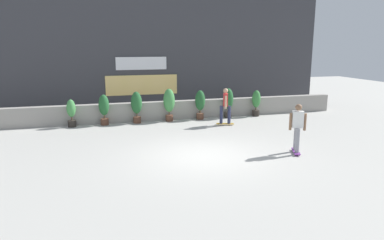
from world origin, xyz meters
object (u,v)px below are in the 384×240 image
Objects in this scene: potted_plant_0 at (71,112)px; potted_plant_6 at (256,102)px; potted_plant_2 at (137,105)px; potted_plant_3 at (169,102)px; potted_plant_4 at (200,103)px; skater_mid_plaza at (225,105)px; skater_far_left at (297,126)px; potted_plant_1 at (104,108)px; potted_plant_5 at (228,101)px.

potted_plant_0 is 9.01m from potted_plant_6.
potted_plant_2 is at bearing 180.00° from potted_plant_6.
potted_plant_4 is (1.55, 0.00, -0.09)m from potted_plant_3.
potted_plant_2 is 6.11m from potted_plant_6.
potted_plant_6 is at bearing 0.00° from potted_plant_3.
potted_plant_2 is 4.13m from skater_mid_plaza.
skater_far_left reaches higher than potted_plant_2.
potted_plant_3 reaches higher than potted_plant_1.
skater_mid_plaza is at bearing -33.54° from potted_plant_3.
potted_plant_0 is 0.84× the size of potted_plant_5.
potted_plant_4 is (4.58, 0.00, 0.02)m from potted_plant_1.
potted_plant_0 is at bearing 140.91° from skater_far_left.
potted_plant_2 is 1.55m from potted_plant_3.
potted_plant_1 is at bearing -180.00° from potted_plant_3.
skater_mid_plaza is at bearing -12.68° from potted_plant_0.
potted_plant_3 reaches higher than potted_plant_0.
potted_plant_3 is (1.55, 0.00, 0.05)m from potted_plant_2.
potted_plant_4 is at bearing 180.00° from potted_plant_5.
skater_far_left is (7.56, -6.14, 0.27)m from potted_plant_0.
potted_plant_1 is 8.68m from skater_far_left.
potted_plant_6 is at bearing -0.00° from potted_plant_0.
potted_plant_1 is at bearing 134.99° from skater_far_left.
potted_plant_0 is 0.84× the size of potted_plant_2.
potted_plant_4 is at bearing 0.00° from potted_plant_2.
potted_plant_4 reaches higher than potted_plant_0.
potted_plant_3 is (4.45, -0.00, 0.24)m from potted_plant_0.
potted_plant_4 is (3.10, 0.00, -0.03)m from potted_plant_2.
potted_plant_3 is at bearing 146.46° from skater_mid_plaza.
potted_plant_4 is at bearing -0.00° from potted_plant_0.
potted_plant_0 is 0.73× the size of skater_far_left.
potted_plant_1 is at bearing -180.00° from potted_plant_6.
potted_plant_3 is 4.56m from potted_plant_6.
skater_far_left is at bearing -39.09° from potted_plant_0.
potted_plant_2 is at bearing 0.00° from potted_plant_1.
potted_plant_3 reaches higher than potted_plant_2.
potted_plant_6 is at bearing 0.00° from potted_plant_5.
skater_far_left reaches higher than potted_plant_6.
potted_plant_5 is 1.68m from skater_mid_plaza.
potted_plant_1 is 5.53m from skater_mid_plaza.
potted_plant_6 is 2.74m from skater_mid_plaza.
potted_plant_4 is 6.33m from skater_far_left.
potted_plant_2 is at bearing 180.00° from potted_plant_5.
potted_plant_3 is at bearing -0.00° from potted_plant_0.
potted_plant_3 is 0.92× the size of skater_mid_plaza.
potted_plant_4 is at bearing 115.93° from skater_mid_plaza.
potted_plant_4 reaches higher than potted_plant_6.
potted_plant_6 is (6.11, 0.00, -0.11)m from potted_plant_2.
potted_plant_0 is 2.91m from potted_plant_2.
potted_plant_5 reaches higher than potted_plant_6.
potted_plant_6 is (7.59, 0.00, -0.05)m from potted_plant_1.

